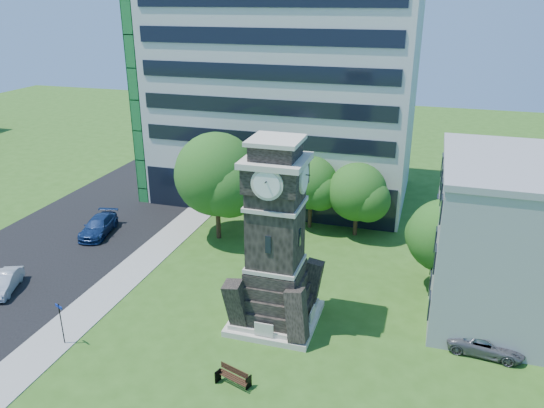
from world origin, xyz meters
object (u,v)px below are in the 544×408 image
(clock_tower, at_px, (275,248))
(park_bench, at_px, (234,376))
(car_street_mid, at_px, (4,283))
(car_street_north, at_px, (99,226))
(car_east_lot, at_px, (486,343))
(street_sign, at_px, (61,319))

(clock_tower, height_order, park_bench, clock_tower)
(car_street_mid, relative_size, car_street_north, 0.77)
(car_east_lot, xyz_separation_m, street_sign, (-24.46, -6.61, 1.14))
(car_street_north, height_order, car_east_lot, car_street_north)
(car_street_mid, distance_m, car_east_lot, 32.60)
(car_east_lot, relative_size, street_sign, 1.57)
(street_sign, bearing_deg, park_bench, 19.31)
(clock_tower, relative_size, car_east_lot, 2.78)
(car_street_north, relative_size, car_east_lot, 1.19)
(car_east_lot, bearing_deg, park_bench, 123.24)
(car_street_north, xyz_separation_m, car_east_lot, (31.79, -7.94, -0.15))
(car_street_mid, distance_m, street_sign, 9.07)
(park_bench, bearing_deg, car_street_north, 159.44)
(car_east_lot, distance_m, street_sign, 25.36)
(park_bench, bearing_deg, car_east_lot, 46.00)
(clock_tower, distance_m, car_east_lot, 13.70)
(car_street_north, distance_m, street_sign, 16.32)
(park_bench, relative_size, street_sign, 0.68)
(clock_tower, xyz_separation_m, car_east_lot, (12.87, 0.48, -4.67))
(car_street_north, relative_size, park_bench, 2.77)
(car_street_mid, bearing_deg, car_street_north, 64.56)
(car_east_lot, relative_size, park_bench, 2.32)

